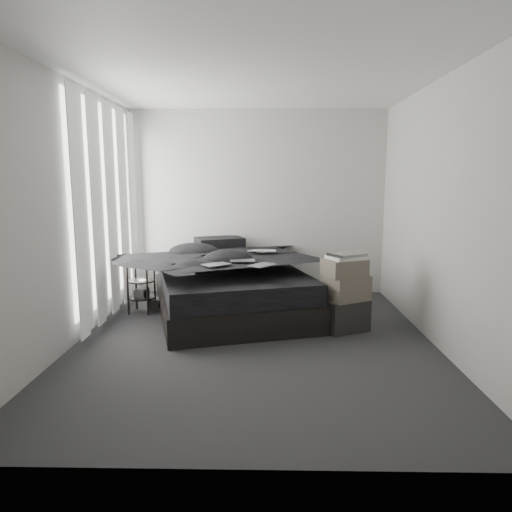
{
  "coord_description": "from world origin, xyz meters",
  "views": [
    {
      "loc": [
        0.11,
        -4.45,
        1.62
      ],
      "look_at": [
        0.0,
        0.8,
        0.75
      ],
      "focal_mm": 32.0,
      "sensor_mm": 36.0,
      "label": 1
    }
  ],
  "objects_px": {
    "bed": "(230,301)",
    "laptop": "(262,246)",
    "side_stand": "(142,288)",
    "box_lower": "(344,314)"
  },
  "relations": [
    {
      "from": "laptop",
      "to": "box_lower",
      "type": "bearing_deg",
      "value": -39.16
    },
    {
      "from": "laptop",
      "to": "bed",
      "type": "bearing_deg",
      "value": -154.5
    },
    {
      "from": "side_stand",
      "to": "bed",
      "type": "bearing_deg",
      "value": -0.08
    },
    {
      "from": "bed",
      "to": "laptop",
      "type": "distance_m",
      "value": 0.79
    },
    {
      "from": "bed",
      "to": "side_stand",
      "type": "xyz_separation_m",
      "value": [
        -1.1,
        0.0,
        0.15
      ]
    },
    {
      "from": "box_lower",
      "to": "laptop",
      "type": "bearing_deg",
      "value": 138.77
    },
    {
      "from": "bed",
      "to": "box_lower",
      "type": "height_order",
      "value": "box_lower"
    },
    {
      "from": "bed",
      "to": "side_stand",
      "type": "height_order",
      "value": "side_stand"
    },
    {
      "from": "side_stand",
      "to": "box_lower",
      "type": "distance_m",
      "value": 2.48
    },
    {
      "from": "side_stand",
      "to": "box_lower",
      "type": "bearing_deg",
      "value": -14.79
    }
  ]
}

